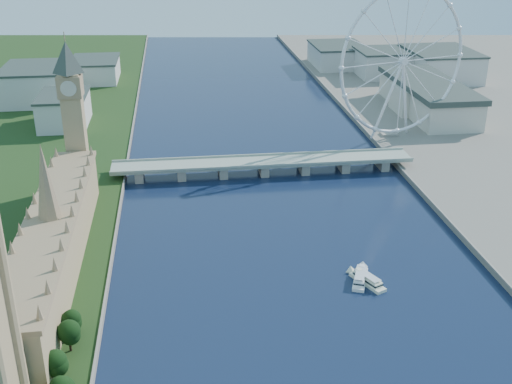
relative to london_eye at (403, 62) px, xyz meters
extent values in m
cube|color=tan|center=(-247.98, -185.08, -50.52)|extent=(24.00, 200.00, 28.00)
cone|color=#937A59|center=(-247.98, -185.08, -14.52)|extent=(12.00, 12.00, 40.00)
cube|color=tan|center=(-247.98, -77.08, -24.52)|extent=(13.00, 13.00, 80.00)
cube|color=#937A59|center=(-247.98, -77.08, 7.48)|extent=(15.00, 15.00, 14.00)
pyramid|color=#2D3833|center=(-247.98, -77.08, 35.48)|extent=(20.02, 20.02, 20.00)
cube|color=gray|center=(-119.98, -55.08, -59.02)|extent=(220.00, 22.00, 2.00)
cube|color=gray|center=(-209.98, -55.08, -63.77)|extent=(6.00, 20.00, 7.50)
cube|color=gray|center=(-179.98, -55.08, -63.77)|extent=(6.00, 20.00, 7.50)
cube|color=gray|center=(-149.98, -55.08, -63.77)|extent=(6.00, 20.00, 7.50)
cube|color=gray|center=(-119.98, -55.08, -63.77)|extent=(6.00, 20.00, 7.50)
cube|color=gray|center=(-89.98, -55.08, -63.77)|extent=(6.00, 20.00, 7.50)
cube|color=gray|center=(-59.98, -55.08, -63.77)|extent=(6.00, 20.00, 7.50)
cube|color=gray|center=(-29.98, -55.08, -63.77)|extent=(6.00, 20.00, 7.50)
torus|color=silver|center=(0.02, -0.08, 0.48)|extent=(113.60, 39.12, 118.60)
cylinder|color=silver|center=(0.02, -0.08, 0.48)|extent=(7.25, 6.61, 6.00)
cube|color=gray|center=(-2.98, 9.92, -63.52)|extent=(14.00, 10.00, 2.00)
cube|color=beige|center=(-279.98, 74.92, -51.52)|extent=(40.00, 60.00, 26.00)
cube|color=beige|center=(-319.98, 164.92, -48.52)|extent=(60.00, 80.00, 32.00)
cube|color=beige|center=(-269.98, 244.92, -53.52)|extent=(50.00, 70.00, 22.00)
cube|color=beige|center=(60.02, 224.92, -50.52)|extent=(60.00, 60.00, 28.00)
cube|color=beige|center=(120.02, 204.92, -49.52)|extent=(70.00, 90.00, 30.00)
cube|color=beige|center=(20.02, 284.92, -52.52)|extent=(60.00, 80.00, 24.00)
camera|label=1|loc=(-181.27, -490.85, 107.35)|focal=45.00mm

